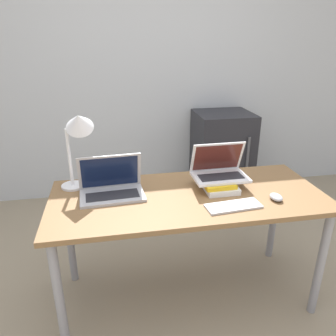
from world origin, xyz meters
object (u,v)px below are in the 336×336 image
Objects in this scene: laptop_left at (112,187)px; mini_fridge at (222,156)px; book_stack at (218,184)px; mouse at (276,197)px; laptop_on_books at (219,170)px; wireless_keyboard at (233,206)px; desk_lamp at (78,130)px.

mini_fridge is at bearing 48.47° from laptop_left.
book_stack is 0.35m from mouse.
laptop_left is at bearing -131.53° from mini_fridge.
mouse is at bearing -43.13° from laptop_on_books.
mouse is (0.28, -0.21, -0.01)m from book_stack.
mini_fridge is at bearing 72.43° from wireless_keyboard.
wireless_keyboard is 0.28m from mouse.
mini_fridge reaches higher than wireless_keyboard.
laptop_on_books reaches higher than mini_fridge.
mini_fridge is (1.32, 1.19, -0.67)m from desk_lamp.
laptop_left is at bearing -179.26° from laptop_on_books.
mini_fridge is at bearing 69.05° from book_stack.
laptop_left is at bearing 157.17° from wireless_keyboard.
laptop_left is 0.67m from laptop_on_books.
desk_lamp reaches higher than mouse.
desk_lamp reaches higher than laptop_on_books.
laptop_left is 0.42× the size of mini_fridge.
desk_lamp is 0.56× the size of mini_fridge.
mouse is at bearing -36.87° from book_stack.
wireless_keyboard is 0.35× the size of mini_fridge.
laptop_on_books reaches higher than wireless_keyboard.
wireless_keyboard is 0.98m from desk_lamp.
mouse is at bearing 7.71° from wireless_keyboard.
laptop_left is 0.39m from desk_lamp.
laptop_left is 0.65m from book_stack.
mini_fridge reaches higher than mouse.
desk_lamp is 1.90m from mini_fridge.
laptop_left is 1.14× the size of laptop_on_books.
book_stack is 0.75× the size of laptop_on_books.
mouse is (0.27, 0.04, 0.01)m from wireless_keyboard.
book_stack is at bearing -116.56° from laptop_on_books.
laptop_on_books is at bearing 63.44° from book_stack.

